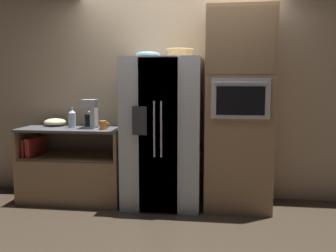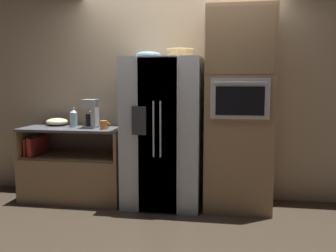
% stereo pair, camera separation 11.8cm
% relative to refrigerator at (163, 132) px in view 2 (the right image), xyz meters
% --- Properties ---
extents(ground_plane, '(20.00, 20.00, 0.00)m').
position_rel_refrigerator_xyz_m(ground_plane, '(0.14, -0.06, -0.87)').
color(ground_plane, '#382D23').
extents(wall_back, '(12.00, 0.06, 2.80)m').
position_rel_refrigerator_xyz_m(wall_back, '(0.14, 0.41, 0.53)').
color(wall_back, tan).
rests_on(wall_back, ground_plane).
extents(counter_left, '(1.26, 0.68, 0.91)m').
position_rel_refrigerator_xyz_m(counter_left, '(-1.13, 0.04, -0.54)').
color(counter_left, '#93704C').
rests_on(counter_left, ground_plane).
extents(refrigerator, '(0.89, 0.78, 1.74)m').
position_rel_refrigerator_xyz_m(refrigerator, '(0.00, 0.00, 0.00)').
color(refrigerator, silver).
rests_on(refrigerator, ground_plane).
extents(wall_oven, '(0.75, 0.74, 2.27)m').
position_rel_refrigerator_xyz_m(wall_oven, '(0.87, 0.04, 0.27)').
color(wall_oven, '#93704C').
rests_on(wall_oven, ground_plane).
extents(wicker_basket, '(0.32, 0.32, 0.10)m').
position_rel_refrigerator_xyz_m(wicker_basket, '(0.19, 0.05, 0.92)').
color(wicker_basket, tan).
rests_on(wicker_basket, refrigerator).
extents(fruit_bowl, '(0.28, 0.28, 0.07)m').
position_rel_refrigerator_xyz_m(fruit_bowl, '(-0.18, 0.00, 0.91)').
color(fruit_bowl, '#668C99').
rests_on(fruit_bowl, refrigerator).
extents(bottle_tall, '(0.08, 0.08, 0.26)m').
position_rel_refrigerator_xyz_m(bottle_tall, '(-0.92, 0.14, 0.15)').
color(bottle_tall, silver).
rests_on(bottle_tall, counter_left).
extents(bottle_short, '(0.09, 0.09, 0.24)m').
position_rel_refrigerator_xyz_m(bottle_short, '(-1.14, 0.05, 0.15)').
color(bottle_short, silver).
rests_on(bottle_short, counter_left).
extents(mug, '(0.12, 0.09, 0.10)m').
position_rel_refrigerator_xyz_m(mug, '(-0.69, -0.11, 0.09)').
color(mug, orange).
rests_on(mug, counter_left).
extents(mixing_bowl, '(0.28, 0.28, 0.10)m').
position_rel_refrigerator_xyz_m(mixing_bowl, '(-1.41, 0.15, 0.08)').
color(mixing_bowl, beige).
rests_on(mixing_bowl, counter_left).
extents(coffee_maker, '(0.17, 0.16, 0.35)m').
position_rel_refrigerator_xyz_m(coffee_maker, '(-0.87, -0.02, 0.23)').
color(coffee_maker, '#B2B2B7').
rests_on(coffee_maker, counter_left).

